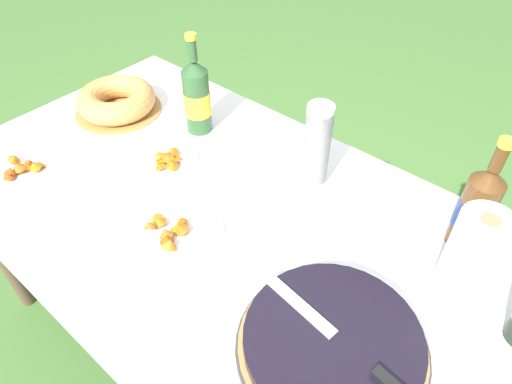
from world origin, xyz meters
name	(u,v)px	position (x,y,z in m)	size (l,w,h in m)	color
ground_plane	(234,346)	(0.00, 0.00, 0.00)	(16.00, 16.00, 0.00)	#4C7A38
garden_table	(226,228)	(0.00, 0.00, 0.66)	(1.67, 0.91, 0.72)	brown
tablecloth	(225,214)	(0.00, 0.00, 0.71)	(1.68, 0.92, 0.10)	white
berry_tart	(332,344)	(0.44, -0.15, 0.76)	(0.39, 0.39, 0.06)	#38383D
serving_knife	(346,345)	(0.47, -0.16, 0.79)	(0.38, 0.07, 0.01)	silver
bundt_cake	(117,101)	(-0.61, 0.11, 0.77)	(0.29, 0.29, 0.09)	#B78447
cup_stack	(317,146)	(0.11, 0.25, 0.86)	(0.07, 0.07, 0.25)	white
cider_bottle_green	(197,97)	(-0.32, 0.22, 0.85)	(0.08, 0.08, 0.32)	#2D562D
cider_bottle_amber	(476,208)	(0.53, 0.31, 0.85)	(0.08, 0.08, 0.31)	brown
snack_plate_near	(176,230)	(-0.03, -0.14, 0.74)	(0.24, 0.24, 0.05)	white
snack_plate_left	(21,172)	(-0.54, -0.28, 0.74)	(0.22, 0.22, 0.05)	white
snack_plate_right	(163,160)	(-0.27, 0.02, 0.74)	(0.22, 0.22, 0.05)	white
paper_towel_roll	(469,263)	(0.58, 0.13, 0.86)	(0.11, 0.11, 0.26)	white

